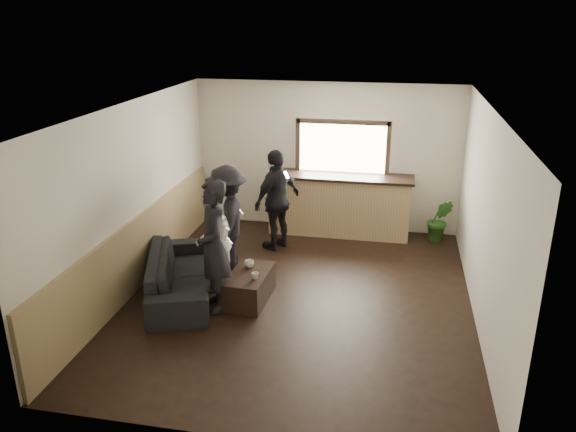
% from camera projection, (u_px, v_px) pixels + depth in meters
% --- Properties ---
extents(ground, '(5.00, 6.00, 0.01)m').
position_uv_depth(ground, '(298.00, 297.00, 8.34)').
color(ground, black).
extents(room_shell, '(5.01, 6.01, 2.80)m').
position_uv_depth(room_shell, '(248.00, 201.00, 7.96)').
color(room_shell, silver).
rests_on(room_shell, ground).
extents(bar_counter, '(2.70, 0.68, 2.13)m').
position_uv_depth(bar_counter, '(339.00, 201.00, 10.54)').
color(bar_counter, tan).
rests_on(bar_counter, ground).
extents(sofa, '(1.54, 2.34, 0.64)m').
position_uv_depth(sofa, '(179.00, 274.00, 8.35)').
color(sofa, black).
rests_on(sofa, ground).
extents(coffee_table, '(0.59, 0.99, 0.43)m').
position_uv_depth(coffee_table, '(250.00, 286.00, 8.20)').
color(coffee_table, black).
rests_on(coffee_table, ground).
extents(cup_a, '(0.16, 0.16, 0.11)m').
position_uv_depth(cup_a, '(249.00, 264.00, 8.30)').
color(cup_a, silver).
rests_on(cup_a, coffee_table).
extents(cup_b, '(0.13, 0.13, 0.09)m').
position_uv_depth(cup_b, '(255.00, 276.00, 7.95)').
color(cup_b, silver).
rests_on(cup_b, coffee_table).
extents(potted_plant, '(0.45, 0.37, 0.81)m').
position_uv_depth(potted_plant, '(440.00, 220.00, 10.25)').
color(potted_plant, '#2D6623').
rests_on(potted_plant, ground).
extents(person_a, '(0.70, 0.82, 1.89)m').
position_uv_depth(person_a, '(214.00, 247.00, 7.73)').
color(person_a, black).
rests_on(person_a, ground).
extents(person_b, '(0.66, 0.80, 1.50)m').
position_uv_depth(person_b, '(213.00, 242.00, 8.39)').
color(person_b, beige).
rests_on(person_b, ground).
extents(person_c, '(0.85, 1.23, 1.74)m').
position_uv_depth(person_c, '(227.00, 219.00, 8.97)').
color(person_c, black).
rests_on(person_c, ground).
extents(person_d, '(0.92, 1.12, 1.79)m').
position_uv_depth(person_d, '(277.00, 200.00, 9.80)').
color(person_d, black).
rests_on(person_d, ground).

